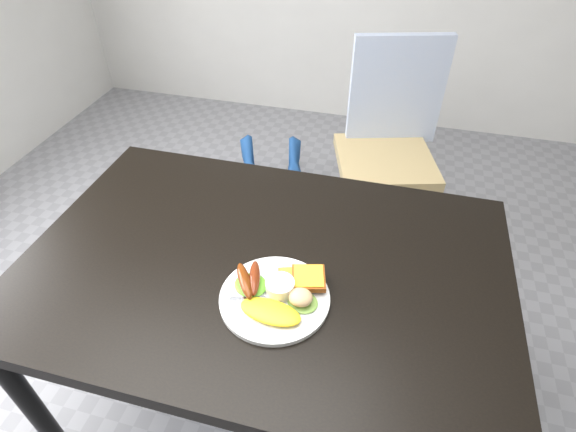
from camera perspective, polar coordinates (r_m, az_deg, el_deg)
The scene contains 15 objects.
room_floor at distance 1.75m, azimuth -2.09°, elevation -23.20°, with size 4.00×4.50×0.02m, color gray.
dining_table at distance 1.14m, azimuth -2.98°, elevation -6.39°, with size 1.20×0.80×0.04m, color black.
dining_chair at distance 2.06m, azimuth 12.20°, elevation 6.81°, with size 0.41×0.41×0.05m, color tan.
person at distance 1.70m, azimuth -2.26°, elevation 11.19°, with size 0.52×0.35×1.46m, color #1E498A.
plate at distance 1.04m, azimuth -1.70°, elevation -10.37°, with size 0.25×0.25×0.01m, color white.
lettuce_left at distance 1.05m, azimuth -4.75°, elevation -8.71°, with size 0.08×0.07×0.01m, color green.
lettuce_right at distance 1.02m, azimuth 1.85°, elevation -10.84°, with size 0.07×0.06×0.01m, color olive.
omelette at distance 0.99m, azimuth -2.26°, elevation -12.05°, with size 0.14×0.07×0.02m, color #F7B60B.
sausage_a at distance 1.04m, azimuth -5.53°, elevation -8.17°, with size 0.03×0.11×0.03m, color #5E2F08.
sausage_b at distance 1.04m, azimuth -4.27°, elevation -7.83°, with size 0.03×0.10×0.03m, color brown.
ramekin at distance 1.02m, azimuth -1.03°, elevation -9.09°, with size 0.07×0.07×0.04m, color white.
toast_a at distance 1.06m, azimuth 0.64°, elevation -8.02°, with size 0.07×0.07×0.01m, color brown.
toast_b at distance 1.04m, azimuth 2.62°, elevation -7.89°, with size 0.08×0.08×0.01m, color #8F4915.
potato_salad at distance 1.00m, azimuth 1.61°, elevation -10.27°, with size 0.05×0.05×0.03m, color beige.
fork at distance 1.03m, azimuth -3.60°, elevation -10.39°, with size 0.14×0.01×0.00m, color #ADAFB7.
Camera 1 is at (0.25, -0.74, 1.56)m, focal length 28.00 mm.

